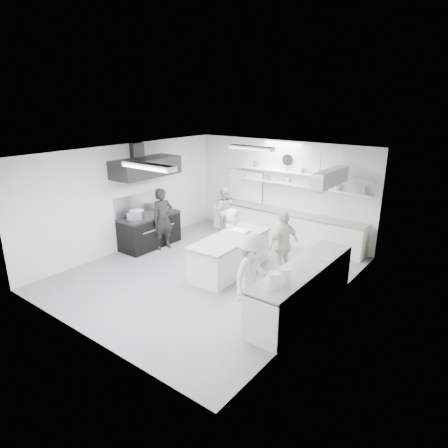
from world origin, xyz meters
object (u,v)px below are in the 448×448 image
Objects in this scene: cook_stove at (163,219)px; cook_back at (224,210)px; stove at (150,231)px; right_counter at (303,289)px; prep_island at (230,255)px; back_counter at (283,226)px.

cook_back is at bearing 3.15° from cook_stove.
cook_stove is (0.47, 0.11, 0.44)m from stove.
cook_back is (0.48, 2.24, -0.15)m from cook_stove.
prep_island is at bearing 165.07° from right_counter.
cook_back is (-1.96, -0.45, 0.28)m from back_counter.
back_counter reaches higher than stove.
stove is at bearing 173.48° from right_counter.
cook_back reaches higher than right_counter.
back_counter is 1.52× the size of right_counter.
cook_stove reaches higher than back_counter.
cook_back reaches higher than stove.
cook_back reaches higher than prep_island.
back_counter is 4.13m from right_counter.
cook_stove reaches higher than prep_island.
back_counter is 3.37× the size of cook_back.
cook_stove reaches higher than stove.
stove is 2.55m from cook_back.
cook_back reaches higher than back_counter.
stove is 5.28m from right_counter.
cook_stove is (-2.43, -2.69, 0.43)m from back_counter.
right_counter is 4.86m from cook_stove.
right_counter is at bearing -55.35° from back_counter.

